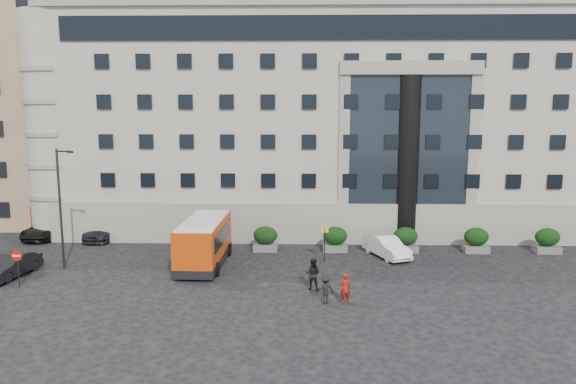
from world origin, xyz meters
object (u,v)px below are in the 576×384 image
Objects in this scene: hedge_a at (196,238)px; no_entry_sign at (17,261)px; red_truck at (63,208)px; pedestrian_a at (345,288)px; hedge_d at (405,239)px; white_taxi at (387,247)px; street_lamp at (61,204)px; minibus at (204,240)px; hedge_c at (335,239)px; hedge_f at (547,240)px; parked_car_b at (12,266)px; pedestrian_c at (325,289)px; bus_stop_sign at (325,237)px; hedge_e at (476,240)px; parked_car_c at (104,229)px; hedge_b at (265,238)px; parked_car_d at (46,229)px; pedestrian_b at (313,274)px.

hedge_a is 12.64m from no_entry_sign.
red_truck reaches higher than pedestrian_a.
hedge_d reaches higher than white_taxi.
street_lamp is 19.56m from pedestrian_a.
red_truck reaches higher than minibus.
hedge_c and hedge_f have the same top height.
parked_car_b is at bearing -169.60° from hedge_f.
bus_stop_sign is at bearing -108.44° from pedestrian_c.
hedge_e is 0.41× the size of white_taxi.
no_entry_sign is 0.39× the size of red_truck.
hedge_c is 0.35× the size of parked_car_c.
parked_car_b is 2.74× the size of pedestrian_c.
hedge_f is 0.79× the size of no_entry_sign.
white_taxi is at bearing 8.65° from street_lamp.
bus_stop_sign is 25.39m from red_truck.
street_lamp is (-13.14, -4.80, 3.44)m from hedge_b.
hedge_f is (15.60, 0.00, 0.00)m from hedge_c.
hedge_a is at bearing 180.00° from hedge_c.
pedestrian_c is at bearing -136.62° from hedge_e.
hedge_b reaches higher than parked_car_d.
white_taxi is (8.80, -1.46, -0.19)m from hedge_b.
parked_car_c is 22.62m from pedestrian_c.
hedge_c is at bearing -87.79° from pedestrian_b.
white_taxi is 10.60m from pedestrian_c.
red_truck is (-39.48, 8.00, 0.70)m from hedge_f.
hedge_e reaches higher than parked_car_c.
hedge_d is at bearing -8.90° from parked_car_c.
no_entry_sign is 24.17m from white_taxi.
bus_stop_sign reaches higher than no_entry_sign.
no_entry_sign is at bearing -23.11° from pedestrian_c.
street_lamp is 1.33× the size of red_truck.
street_lamp is at bearing -170.52° from hedge_e.
hedge_d is at bearing 0.00° from hedge_b.
pedestrian_c is at bearing -19.65° from street_lamp.
hedge_a is 8.92m from parked_car_c.
no_entry_sign reaches higher than white_taxi.
hedge_c is at bearing 180.00° from hedge_e.
minibus is at bearing -35.90° from red_truck.
hedge_e is (10.40, 0.00, 0.00)m from hedge_c.
parked_car_c is at bearing 86.50° from parked_car_b.
bus_stop_sign is at bearing -16.42° from hedge_a.
hedge_b is at bearing 180.00° from hedge_f.
white_taxi is 2.35× the size of pedestrian_b.
hedge_d is 0.31× the size of red_truck.
hedge_e is 0.35× the size of parked_car_c.
hedge_c is at bearing -6.26° from parked_car_d.
hedge_d is 1.00× the size of hedge_f.
no_entry_sign reaches higher than hedge_f.
hedge_d is 0.41× the size of white_taxi.
parked_car_d is at bearing -15.23° from pedestrian_b.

